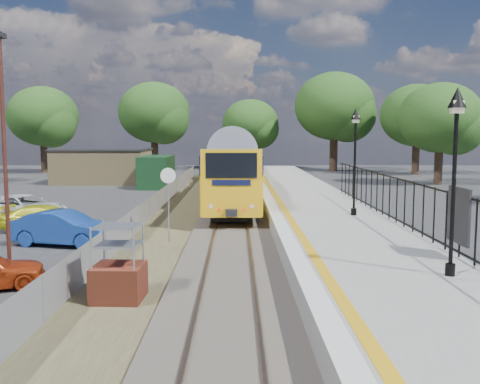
{
  "coord_description": "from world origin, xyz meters",
  "views": [
    {
      "loc": [
        0.23,
        -16.86,
        4.36
      ],
      "look_at": [
        0.37,
        5.18,
        2.0
      ],
      "focal_mm": 40.0,
      "sensor_mm": 36.0,
      "label": 1
    }
  ],
  "objects_px": {
    "train": "(234,160)",
    "car_white": "(24,208)",
    "carpark_lamp": "(4,141)",
    "car_blue": "(64,228)",
    "car_yellow": "(48,219)",
    "brick_plinth": "(118,265)",
    "speed_sign": "(168,191)",
    "victorian_lamp_south": "(456,137)",
    "victorian_lamp_north": "(355,136)"
  },
  "relations": [
    {
      "from": "victorian_lamp_south",
      "to": "speed_sign",
      "type": "bearing_deg",
      "value": 133.7
    },
    {
      "from": "train",
      "to": "carpark_lamp",
      "type": "relative_size",
      "value": 5.57
    },
    {
      "from": "victorian_lamp_north",
      "to": "car_yellow",
      "type": "distance_m",
      "value": 14.13
    },
    {
      "from": "victorian_lamp_north",
      "to": "car_white",
      "type": "bearing_deg",
      "value": 165.81
    },
    {
      "from": "victorian_lamp_north",
      "to": "car_blue",
      "type": "xyz_separation_m",
      "value": [
        -11.9,
        -2.02,
        -3.61
      ]
    },
    {
      "from": "car_blue",
      "to": "car_yellow",
      "type": "xyz_separation_m",
      "value": [
        -1.7,
        3.07,
        -0.09
      ]
    },
    {
      "from": "victorian_lamp_south",
      "to": "victorian_lamp_north",
      "type": "xyz_separation_m",
      "value": [
        -0.2,
        10.0,
        0.0
      ]
    },
    {
      "from": "speed_sign",
      "to": "car_white",
      "type": "relative_size",
      "value": 0.63
    },
    {
      "from": "victorian_lamp_north",
      "to": "car_white",
      "type": "distance_m",
      "value": 16.75
    },
    {
      "from": "victorian_lamp_north",
      "to": "train",
      "type": "bearing_deg",
      "value": 104.27
    },
    {
      "from": "victorian_lamp_north",
      "to": "speed_sign",
      "type": "xyz_separation_m",
      "value": [
        -7.8,
        -1.63,
        -2.19
      ]
    },
    {
      "from": "car_yellow",
      "to": "train",
      "type": "bearing_deg",
      "value": -20.14
    },
    {
      "from": "speed_sign",
      "to": "victorian_lamp_south",
      "type": "bearing_deg",
      "value": -64.62
    },
    {
      "from": "train",
      "to": "carpark_lamp",
      "type": "height_order",
      "value": "carpark_lamp"
    },
    {
      "from": "carpark_lamp",
      "to": "car_white",
      "type": "relative_size",
      "value": 1.51
    },
    {
      "from": "victorian_lamp_south",
      "to": "brick_plinth",
      "type": "xyz_separation_m",
      "value": [
        -8.36,
        0.8,
        -3.31
      ]
    },
    {
      "from": "victorian_lamp_north",
      "to": "car_yellow",
      "type": "bearing_deg",
      "value": 175.59
    },
    {
      "from": "victorian_lamp_north",
      "to": "car_yellow",
      "type": "relative_size",
      "value": 1.12
    },
    {
      "from": "victorian_lamp_south",
      "to": "speed_sign",
      "type": "distance_m",
      "value": 11.79
    },
    {
      "from": "victorian_lamp_south",
      "to": "car_yellow",
      "type": "xyz_separation_m",
      "value": [
        -13.8,
        11.05,
        -3.7
      ]
    },
    {
      "from": "victorian_lamp_south",
      "to": "carpark_lamp",
      "type": "height_order",
      "value": "carpark_lamp"
    },
    {
      "from": "victorian_lamp_south",
      "to": "brick_plinth",
      "type": "relative_size",
      "value": 2.23
    },
    {
      "from": "speed_sign",
      "to": "car_yellow",
      "type": "distance_m",
      "value": 6.56
    },
    {
      "from": "speed_sign",
      "to": "carpark_lamp",
      "type": "bearing_deg",
      "value": -147.12
    },
    {
      "from": "car_yellow",
      "to": "victorian_lamp_south",
      "type": "bearing_deg",
      "value": -126.07
    },
    {
      "from": "car_blue",
      "to": "car_yellow",
      "type": "bearing_deg",
      "value": 42.99
    },
    {
      "from": "carpark_lamp",
      "to": "car_yellow",
      "type": "xyz_separation_m",
      "value": [
        -1.6,
        7.9,
        -3.57
      ]
    },
    {
      "from": "brick_plinth",
      "to": "car_blue",
      "type": "relative_size",
      "value": 0.49
    },
    {
      "from": "victorian_lamp_north",
      "to": "car_white",
      "type": "relative_size",
      "value": 0.95
    },
    {
      "from": "victorian_lamp_south",
      "to": "car_blue",
      "type": "bearing_deg",
      "value": 146.59
    },
    {
      "from": "car_yellow",
      "to": "carpark_lamp",
      "type": "bearing_deg",
      "value": -165.93
    },
    {
      "from": "brick_plinth",
      "to": "car_yellow",
      "type": "bearing_deg",
      "value": 117.98
    },
    {
      "from": "carpark_lamp",
      "to": "speed_sign",
      "type": "bearing_deg",
      "value": 51.2
    },
    {
      "from": "speed_sign",
      "to": "carpark_lamp",
      "type": "height_order",
      "value": "carpark_lamp"
    },
    {
      "from": "victorian_lamp_south",
      "to": "train",
      "type": "xyz_separation_m",
      "value": [
        -5.5,
        30.84,
        -1.96
      ]
    },
    {
      "from": "victorian_lamp_south",
      "to": "car_blue",
      "type": "distance_m",
      "value": 14.94
    },
    {
      "from": "train",
      "to": "brick_plinth",
      "type": "height_order",
      "value": "train"
    },
    {
      "from": "train",
      "to": "car_white",
      "type": "height_order",
      "value": "train"
    },
    {
      "from": "train",
      "to": "speed_sign",
      "type": "relative_size",
      "value": 13.35
    },
    {
      "from": "victorian_lamp_south",
      "to": "speed_sign",
      "type": "relative_size",
      "value": 1.5
    },
    {
      "from": "brick_plinth",
      "to": "car_white",
      "type": "relative_size",
      "value": 0.42
    },
    {
      "from": "car_blue",
      "to": "car_white",
      "type": "height_order",
      "value": "car_blue"
    },
    {
      "from": "victorian_lamp_south",
      "to": "brick_plinth",
      "type": "bearing_deg",
      "value": 174.53
    },
    {
      "from": "victorian_lamp_south",
      "to": "brick_plinth",
      "type": "distance_m",
      "value": 9.02
    },
    {
      "from": "brick_plinth",
      "to": "carpark_lamp",
      "type": "xyz_separation_m",
      "value": [
        -3.84,
        2.35,
        3.17
      ]
    },
    {
      "from": "speed_sign",
      "to": "car_yellow",
      "type": "bearing_deg",
      "value": 136.92
    },
    {
      "from": "victorian_lamp_south",
      "to": "train",
      "type": "relative_size",
      "value": 0.11
    },
    {
      "from": "carpark_lamp",
      "to": "victorian_lamp_south",
      "type": "bearing_deg",
      "value": -14.48
    },
    {
      "from": "speed_sign",
      "to": "car_yellow",
      "type": "height_order",
      "value": "speed_sign"
    },
    {
      "from": "victorian_lamp_north",
      "to": "carpark_lamp",
      "type": "relative_size",
      "value": 0.63
    }
  ]
}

